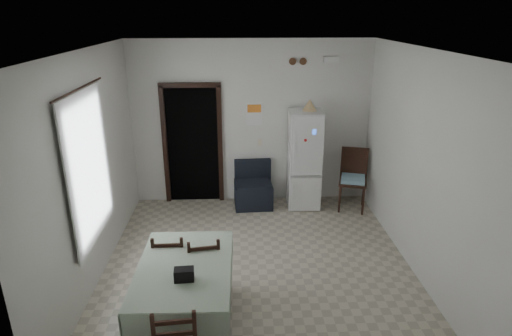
{
  "coord_description": "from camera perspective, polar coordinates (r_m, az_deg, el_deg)",
  "views": [
    {
      "loc": [
        -0.26,
        -5.12,
        3.32
      ],
      "look_at": [
        0.0,
        0.5,
        1.25
      ],
      "focal_mm": 30.0,
      "sensor_mm": 36.0,
      "label": 1
    }
  ],
  "objects": [
    {
      "name": "calendar",
      "position": [
        7.56,
        -0.24,
        7.21
      ],
      "size": [
        0.28,
        0.02,
        0.4
      ],
      "primitive_type": "cube",
      "color": "white",
      "rests_on": "ground"
    },
    {
      "name": "fridge",
      "position": [
        7.56,
        6.46,
        1.14
      ],
      "size": [
        0.58,
        0.58,
        1.73
      ],
      "primitive_type": null,
      "rotation": [
        0.0,
        0.0,
        -0.03
      ],
      "color": "silver",
      "rests_on": "ground"
    },
    {
      "name": "wall_left",
      "position": [
        5.75,
        -21.14,
        -0.19
      ],
      "size": [
        0.02,
        4.5,
        2.9
      ],
      "primitive_type": null,
      "color": "silver",
      "rests_on": "ground"
    },
    {
      "name": "curtain",
      "position": [
        5.52,
        -21.29,
        0.07
      ],
      "size": [
        0.02,
        1.45,
        1.85
      ],
      "primitive_type": "cube",
      "color": "silver",
      "rests_on": "ground"
    },
    {
      "name": "navy_seat",
      "position": [
        7.64,
        -0.38,
        -2.28
      ],
      "size": [
        0.69,
        0.67,
        0.8
      ],
      "primitive_type": null,
      "rotation": [
        0.0,
        0.0,
        0.05
      ],
      "color": "black",
      "rests_on": "ground"
    },
    {
      "name": "curtain_rod",
      "position": [
        5.29,
        -22.5,
        9.77
      ],
      "size": [
        0.02,
        1.6,
        0.02
      ],
      "primitive_type": "cylinder",
      "rotation": [
        1.57,
        0.0,
        0.0
      ],
      "color": "black",
      "rests_on": "ground"
    },
    {
      "name": "dining_table",
      "position": [
        4.93,
        -9.29,
        -16.57
      ],
      "size": [
        1.01,
        1.52,
        0.78
      ],
      "primitive_type": null,
      "rotation": [
        0.0,
        0.0,
        -0.02
      ],
      "color": "#9AAC93",
      "rests_on": "ground"
    },
    {
      "name": "corner_chair",
      "position": [
        7.65,
        12.79,
        -1.63
      ],
      "size": [
        0.58,
        0.58,
        1.08
      ],
      "primitive_type": null,
      "rotation": [
        0.0,
        0.0,
        -0.28
      ],
      "color": "black",
      "rests_on": "ground"
    },
    {
      "name": "dining_chair_far_right",
      "position": [
        5.26,
        -6.97,
        -13.04
      ],
      "size": [
        0.44,
        0.44,
        0.9
      ],
      "primitive_type": null,
      "rotation": [
        0.0,
        0.0,
        3.29
      ],
      "color": "black",
      "rests_on": "ground"
    },
    {
      "name": "light_switch",
      "position": [
        7.7,
        0.51,
        3.44
      ],
      "size": [
        0.08,
        0.02,
        0.12
      ],
      "primitive_type": "cube",
      "color": "beige",
      "rests_on": "ground"
    },
    {
      "name": "emergency_light",
      "position": [
        7.54,
        9.98,
        14.06
      ],
      "size": [
        0.25,
        0.07,
        0.09
      ],
      "primitive_type": "cube",
      "color": "white",
      "rests_on": "ground"
    },
    {
      "name": "vent_left",
      "position": [
        7.46,
        4.89,
        13.98
      ],
      "size": [
        0.12,
        0.03,
        0.12
      ],
      "primitive_type": "cylinder",
      "rotation": [
        1.57,
        0.0,
        0.0
      ],
      "color": "#543521",
      "rests_on": "ground"
    },
    {
      "name": "window_recess",
      "position": [
        5.56,
        -22.36,
        0.05
      ],
      "size": [
        0.1,
        1.2,
        1.6
      ],
      "primitive_type": "cube",
      "color": "silver",
      "rests_on": "ground"
    },
    {
      "name": "dining_chair_far_left",
      "position": [
        5.39,
        -11.25,
        -12.47
      ],
      "size": [
        0.39,
        0.39,
        0.9
      ],
      "primitive_type": null,
      "rotation": [
        0.0,
        0.0,
        3.16
      ],
      "color": "black",
      "rests_on": "ground"
    },
    {
      "name": "vent_right",
      "position": [
        7.48,
        6.3,
        13.96
      ],
      "size": [
        0.12,
        0.03,
        0.12
      ],
      "primitive_type": "cylinder",
      "rotation": [
        1.57,
        0.0,
        0.0
      ],
      "color": "#543521",
      "rests_on": "ground"
    },
    {
      "name": "ground",
      "position": [
        6.11,
        0.23,
        -12.73
      ],
      "size": [
        4.5,
        4.5,
        0.0
      ],
      "primitive_type": "plane",
      "color": "#AAA08A",
      "rests_on": "ground"
    },
    {
      "name": "calendar_image",
      "position": [
        7.53,
        -0.24,
        7.94
      ],
      "size": [
        0.24,
        0.01,
        0.14
      ],
      "primitive_type": "cube",
      "color": "orange",
      "rests_on": "ground"
    },
    {
      "name": "wall_right",
      "position": [
        5.94,
        20.92,
        0.47
      ],
      "size": [
        0.02,
        4.5,
        2.9
      ],
      "primitive_type": null,
      "color": "silver",
      "rests_on": "ground"
    },
    {
      "name": "doorway",
      "position": [
        7.94,
        -8.27,
        3.46
      ],
      "size": [
        1.06,
        0.52,
        2.22
      ],
      "color": "black",
      "rests_on": "ground"
    },
    {
      "name": "wall_front",
      "position": [
        3.44,
        2.21,
        -12.82
      ],
      "size": [
        4.2,
        0.02,
        2.9
      ],
      "primitive_type": null,
      "color": "silver",
      "rests_on": "ground"
    },
    {
      "name": "tan_cone",
      "position": [
        7.34,
        7.17,
        8.36
      ],
      "size": [
        0.25,
        0.25,
        0.19
      ],
      "primitive_type": "cone",
      "rotation": [
        0.0,
        0.0,
        -0.06
      ],
      "color": "tan",
      "rests_on": "fridge"
    },
    {
      "name": "black_bag",
      "position": [
        4.46,
        -9.57,
        -13.82
      ],
      "size": [
        0.2,
        0.13,
        0.13
      ],
      "primitive_type": "cube",
      "rotation": [
        0.0,
        0.0,
        0.06
      ],
      "color": "black",
      "rests_on": "dining_table"
    },
    {
      "name": "wall_back",
      "position": [
        7.61,
        -0.62,
        5.98
      ],
      "size": [
        4.2,
        0.02,
        2.9
      ],
      "primitive_type": null,
      "color": "silver",
      "rests_on": "ground"
    },
    {
      "name": "ceiling",
      "position": [
        5.14,
        0.27,
        15.51
      ],
      "size": [
        4.2,
        4.5,
        0.02
      ],
      "primitive_type": null,
      "color": "white",
      "rests_on": "ground"
    }
  ]
}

